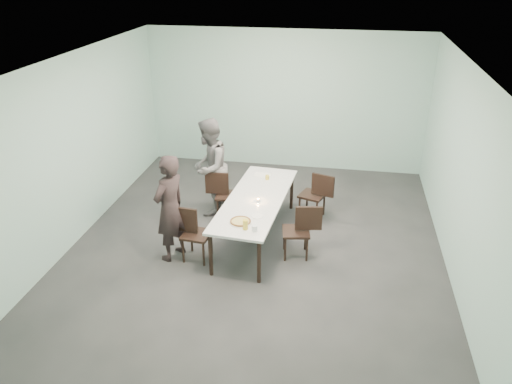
% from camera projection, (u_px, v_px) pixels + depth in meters
% --- Properties ---
extents(ground, '(7.00, 7.00, 0.00)m').
position_uv_depth(ground, '(257.00, 244.00, 8.30)').
color(ground, '#333335').
rests_on(ground, ground).
extents(room_shell, '(6.02, 7.02, 3.01)m').
position_uv_depth(room_shell, '(257.00, 128.00, 7.43)').
color(room_shell, '#ABD7CE').
rests_on(room_shell, ground).
extents(table, '(1.11, 2.66, 0.75)m').
position_uv_depth(table, '(256.00, 201.00, 8.20)').
color(table, white).
rests_on(table, ground).
extents(chair_near_left, '(0.63, 0.46, 0.87)m').
position_uv_depth(chair_near_left, '(192.00, 230.00, 7.73)').
color(chair_near_left, black).
rests_on(chair_near_left, ground).
extents(chair_far_left, '(0.63, 0.47, 0.87)m').
position_uv_depth(chair_far_left, '(223.00, 192.00, 8.97)').
color(chair_far_left, black).
rests_on(chair_far_left, ground).
extents(chair_near_right, '(0.64, 0.48, 0.87)m').
position_uv_depth(chair_near_right, '(301.00, 228.00, 7.79)').
color(chair_near_right, black).
rests_on(chair_near_right, ground).
extents(chair_far_right, '(0.65, 0.53, 0.87)m').
position_uv_depth(chair_far_right, '(317.00, 193.00, 8.94)').
color(chair_far_right, black).
rests_on(chair_far_right, ground).
extents(diner_near, '(0.62, 0.74, 1.72)m').
position_uv_depth(diner_near, '(170.00, 208.00, 7.61)').
color(diner_near, black).
rests_on(diner_near, ground).
extents(diner_far, '(0.75, 0.93, 1.79)m').
position_uv_depth(diner_far, '(209.00, 167.00, 8.99)').
color(diner_far, slate).
rests_on(diner_far, ground).
extents(pizza, '(0.34, 0.34, 0.04)m').
position_uv_depth(pizza, '(240.00, 221.00, 7.43)').
color(pizza, white).
rests_on(pizza, table).
extents(side_plate, '(0.18, 0.18, 0.01)m').
position_uv_depth(side_plate, '(257.00, 216.00, 7.61)').
color(side_plate, white).
rests_on(side_plate, table).
extents(beer_glass, '(0.08, 0.08, 0.15)m').
position_uv_depth(beer_glass, '(245.00, 225.00, 7.22)').
color(beer_glass, gold).
rests_on(beer_glass, table).
extents(water_tumbler, '(0.08, 0.08, 0.09)m').
position_uv_depth(water_tumbler, '(255.00, 228.00, 7.19)').
color(water_tumbler, silver).
rests_on(water_tumbler, table).
extents(tealight, '(0.06, 0.06, 0.05)m').
position_uv_depth(tealight, '(258.00, 200.00, 8.06)').
color(tealight, silver).
rests_on(tealight, table).
extents(amber_tumbler, '(0.07, 0.07, 0.08)m').
position_uv_depth(amber_tumbler, '(267.00, 177.00, 8.83)').
color(amber_tumbler, gold).
rests_on(amber_tumbler, table).
extents(menu, '(0.32, 0.24, 0.01)m').
position_uv_depth(menu, '(262.00, 175.00, 9.02)').
color(menu, silver).
rests_on(menu, table).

